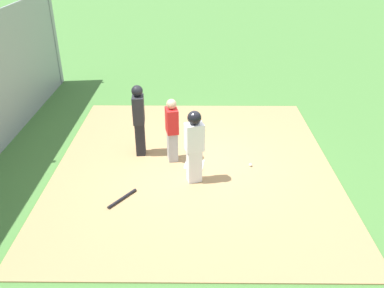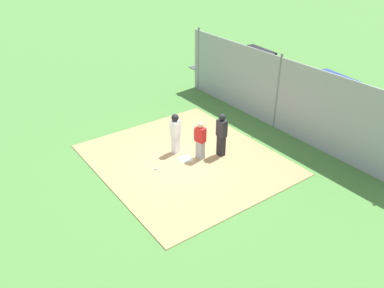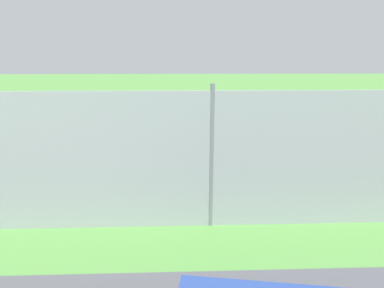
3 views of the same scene
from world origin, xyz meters
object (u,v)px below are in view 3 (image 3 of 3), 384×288
at_px(umpire, 186,146).
at_px(baseball, 199,149).
at_px(home_plate, 199,159).
at_px(runner, 216,136).
at_px(baseball_bat, 242,171).
at_px(catcher, 193,143).

xyz_separation_m(umpire, baseball, (0.60, 2.63, -0.90)).
relative_size(home_plate, runner, 0.26).
xyz_separation_m(umpire, runner, (1.21, 1.32, 0.01)).
height_order(home_plate, umpire, umpire).
xyz_separation_m(home_plate, baseball, (0.07, 1.31, 0.03)).
bearing_deg(baseball_bat, umpire, 31.17).
distance_m(umpire, baseball_bat, 2.15).
bearing_deg(baseball, home_plate, -92.93).
bearing_deg(baseball, catcher, -99.65).
distance_m(catcher, baseball, 2.01).
bearing_deg(catcher, home_plate, -37.80).
distance_m(home_plate, umpire, 1.69).
bearing_deg(baseball_bat, catcher, 5.88).
distance_m(home_plate, runner, 1.16).
bearing_deg(umpire, baseball, -16.83).
distance_m(catcher, umpire, 0.86).
relative_size(catcher, baseball_bat, 1.97).
bearing_deg(catcher, umpire, 147.51).
xyz_separation_m(home_plate, catcher, (-0.24, -0.52, 0.79)).
bearing_deg(baseball, runner, -65.01).
height_order(umpire, baseball_bat, umpire).
relative_size(home_plate, umpire, 0.25).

